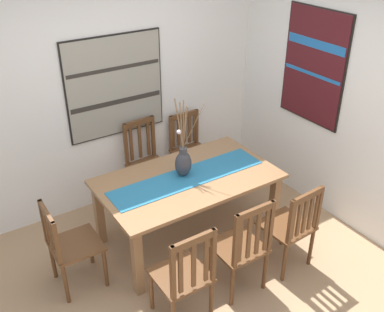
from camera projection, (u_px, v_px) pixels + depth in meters
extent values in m
cube|color=#A37F5B|center=(207.00, 289.00, 4.05)|extent=(6.40, 6.40, 0.03)
cube|color=silver|center=(109.00, 86.00, 4.75)|extent=(6.40, 0.12, 2.70)
cube|color=silver|center=(370.00, 106.00, 4.27)|extent=(0.12, 6.40, 2.70)
cube|color=#8E6642|center=(188.00, 179.00, 4.34)|extent=(1.72, 1.00, 0.03)
cube|color=#8E6642|center=(138.00, 263.00, 3.84)|extent=(0.08, 0.08, 0.69)
cube|color=#8E6642|center=(274.00, 205.00, 4.58)|extent=(0.08, 0.08, 0.69)
cube|color=#8E6642|center=(99.00, 214.00, 4.45)|extent=(0.08, 0.08, 0.69)
cube|color=#8E6642|center=(225.00, 170.00, 5.19)|extent=(0.08, 0.08, 0.69)
cube|color=#236B93|center=(188.00, 177.00, 4.33)|extent=(1.58, 0.36, 0.01)
ellipsoid|color=#333338|center=(183.00, 164.00, 4.30)|extent=(0.17, 0.14, 0.26)
cylinder|color=#333338|center=(183.00, 151.00, 4.23)|extent=(0.08, 0.08, 0.05)
cylinder|color=brown|center=(179.00, 124.00, 4.15)|extent=(0.02, 0.14, 0.46)
cylinder|color=brown|center=(181.00, 126.00, 4.15)|extent=(0.04, 0.11, 0.43)
cylinder|color=brown|center=(185.00, 128.00, 4.13)|extent=(0.06, 0.01, 0.40)
cylinder|color=brown|center=(185.00, 127.00, 4.19)|extent=(0.12, 0.12, 0.37)
cylinder|color=brown|center=(193.00, 126.00, 4.12)|extent=(0.18, 0.09, 0.44)
cylinder|color=brown|center=(183.00, 124.00, 4.18)|extent=(0.10, 0.14, 0.43)
sphere|color=silver|center=(179.00, 132.00, 4.17)|extent=(0.04, 0.04, 0.04)
cube|color=brown|center=(286.00, 225.00, 4.14)|extent=(0.44, 0.44, 0.03)
cylinder|color=brown|center=(257.00, 241.00, 4.29)|extent=(0.04, 0.04, 0.42)
cylinder|color=brown|center=(283.00, 227.00, 4.47)|extent=(0.04, 0.04, 0.42)
cylinder|color=brown|center=(284.00, 262.00, 4.03)|extent=(0.04, 0.04, 0.42)
cylinder|color=brown|center=(311.00, 247.00, 4.22)|extent=(0.04, 0.04, 0.42)
cube|color=brown|center=(291.00, 222.00, 3.80)|extent=(0.04, 0.04, 0.45)
cube|color=brown|center=(319.00, 208.00, 3.99)|extent=(0.04, 0.04, 0.45)
cube|color=brown|center=(308.00, 196.00, 3.80)|extent=(0.38, 0.05, 0.06)
cube|color=brown|center=(293.00, 222.00, 3.82)|extent=(0.04, 0.02, 0.36)
cube|color=brown|center=(299.00, 219.00, 3.86)|extent=(0.04, 0.02, 0.36)
cube|color=brown|center=(305.00, 216.00, 3.90)|extent=(0.04, 0.02, 0.36)
cube|color=brown|center=(311.00, 213.00, 3.94)|extent=(0.04, 0.02, 0.36)
cube|color=brown|center=(316.00, 210.00, 3.98)|extent=(0.04, 0.02, 0.36)
cube|color=brown|center=(150.00, 167.00, 5.07)|extent=(0.45, 0.45, 0.03)
cylinder|color=brown|center=(173.00, 185.00, 5.15)|extent=(0.04, 0.04, 0.42)
cylinder|color=brown|center=(146.00, 196.00, 4.96)|extent=(0.04, 0.04, 0.42)
cylinder|color=brown|center=(155.00, 172.00, 5.40)|extent=(0.04, 0.04, 0.42)
cylinder|color=brown|center=(129.00, 182.00, 5.20)|extent=(0.04, 0.04, 0.42)
cube|color=brown|center=(153.00, 136.00, 5.16)|extent=(0.04, 0.04, 0.51)
cube|color=brown|center=(126.00, 145.00, 4.97)|extent=(0.04, 0.04, 0.51)
cube|color=brown|center=(139.00, 122.00, 4.96)|extent=(0.38, 0.06, 0.06)
cube|color=brown|center=(148.00, 139.00, 5.14)|extent=(0.04, 0.02, 0.42)
cube|color=brown|center=(140.00, 141.00, 5.08)|extent=(0.04, 0.02, 0.42)
cube|color=brown|center=(131.00, 144.00, 5.02)|extent=(0.04, 0.02, 0.42)
cube|color=brown|center=(237.00, 247.00, 3.89)|extent=(0.42, 0.42, 0.03)
cylinder|color=brown|center=(208.00, 261.00, 4.04)|extent=(0.04, 0.04, 0.42)
cylinder|color=brown|center=(240.00, 247.00, 4.21)|extent=(0.04, 0.04, 0.42)
cylinder|color=brown|center=(232.00, 286.00, 3.78)|extent=(0.04, 0.04, 0.42)
cylinder|color=brown|center=(265.00, 270.00, 3.95)|extent=(0.04, 0.04, 0.42)
cube|color=brown|center=(236.00, 242.00, 3.53)|extent=(0.04, 0.04, 0.52)
cube|color=brown|center=(270.00, 226.00, 3.70)|extent=(0.04, 0.04, 0.52)
cube|color=brown|center=(255.00, 211.00, 3.50)|extent=(0.38, 0.04, 0.06)
cube|color=brown|center=(240.00, 241.00, 3.56)|extent=(0.04, 0.02, 0.43)
cube|color=brown|center=(249.00, 237.00, 3.60)|extent=(0.04, 0.02, 0.43)
cube|color=brown|center=(258.00, 233.00, 3.64)|extent=(0.04, 0.02, 0.43)
cube|color=brown|center=(266.00, 230.00, 3.69)|extent=(0.04, 0.02, 0.43)
cube|color=brown|center=(193.00, 153.00, 5.35)|extent=(0.42, 0.42, 0.03)
cylinder|color=brown|center=(213.00, 171.00, 5.42)|extent=(0.04, 0.04, 0.42)
cylinder|color=brown|center=(188.00, 180.00, 5.24)|extent=(0.04, 0.04, 0.42)
cylinder|color=brown|center=(197.00, 159.00, 5.68)|extent=(0.04, 0.04, 0.42)
cylinder|color=brown|center=(172.00, 167.00, 5.51)|extent=(0.04, 0.04, 0.42)
cube|color=brown|center=(196.00, 126.00, 5.46)|extent=(0.04, 0.04, 0.44)
cube|color=brown|center=(171.00, 133.00, 5.29)|extent=(0.04, 0.04, 0.44)
cube|color=brown|center=(184.00, 115.00, 5.28)|extent=(0.38, 0.03, 0.06)
cube|color=brown|center=(195.00, 128.00, 5.46)|extent=(0.04, 0.02, 0.35)
cube|color=brown|center=(189.00, 129.00, 5.42)|extent=(0.04, 0.02, 0.35)
cube|color=brown|center=(184.00, 131.00, 5.39)|extent=(0.04, 0.02, 0.35)
cube|color=brown|center=(179.00, 132.00, 5.35)|extent=(0.04, 0.02, 0.35)
cube|color=brown|center=(173.00, 134.00, 5.31)|extent=(0.04, 0.02, 0.35)
cube|color=brown|center=(76.00, 244.00, 3.91)|extent=(0.42, 0.42, 0.03)
cylinder|color=brown|center=(90.00, 245.00, 4.24)|extent=(0.04, 0.04, 0.42)
cylinder|color=brown|center=(105.00, 268.00, 3.97)|extent=(0.04, 0.04, 0.42)
cylinder|color=brown|center=(53.00, 259.00, 4.07)|extent=(0.04, 0.04, 0.42)
cylinder|color=brown|center=(66.00, 284.00, 3.80)|extent=(0.04, 0.04, 0.42)
cube|color=brown|center=(44.00, 220.00, 3.84)|extent=(0.04, 0.04, 0.42)
cube|color=brown|center=(57.00, 244.00, 3.58)|extent=(0.04, 0.04, 0.42)
cube|color=brown|center=(47.00, 214.00, 3.62)|extent=(0.04, 0.38, 0.06)
cube|color=brown|center=(46.00, 226.00, 3.80)|extent=(0.02, 0.04, 0.33)
cube|color=brown|center=(50.00, 233.00, 3.72)|extent=(0.02, 0.04, 0.33)
cube|color=brown|center=(55.00, 241.00, 3.64)|extent=(0.02, 0.04, 0.33)
cube|color=brown|center=(181.00, 275.00, 3.59)|extent=(0.42, 0.42, 0.03)
cylinder|color=brown|center=(151.00, 290.00, 3.74)|extent=(0.04, 0.04, 0.42)
cylinder|color=brown|center=(188.00, 273.00, 3.91)|extent=(0.04, 0.04, 0.42)
cylinder|color=brown|center=(211.00, 300.00, 3.65)|extent=(0.04, 0.04, 0.42)
cube|color=brown|center=(173.00, 274.00, 3.23)|extent=(0.04, 0.04, 0.50)
cube|color=brown|center=(213.00, 255.00, 3.40)|extent=(0.04, 0.04, 0.50)
cube|color=brown|center=(194.00, 241.00, 3.21)|extent=(0.38, 0.03, 0.06)
cube|color=brown|center=(181.00, 272.00, 3.27)|extent=(0.04, 0.02, 0.41)
cube|color=brown|center=(194.00, 266.00, 3.33)|extent=(0.04, 0.02, 0.41)
cube|color=brown|center=(206.00, 260.00, 3.38)|extent=(0.04, 0.02, 0.41)
cube|color=black|center=(115.00, 86.00, 4.72)|extent=(1.09, 0.04, 1.09)
cube|color=gray|center=(116.00, 87.00, 4.70)|extent=(1.06, 0.01, 1.06)
cube|color=#2D2823|center=(114.00, 69.00, 4.60)|extent=(1.03, 0.00, 0.04)
cube|color=#2D2823|center=(117.00, 102.00, 4.78)|extent=(1.03, 0.00, 0.05)
cube|color=black|center=(314.00, 66.00, 4.64)|extent=(0.04, 0.82, 1.19)
cube|color=#471419|center=(313.00, 67.00, 4.63)|extent=(0.01, 0.79, 1.16)
cube|color=#1E60A8|center=(316.00, 44.00, 4.51)|extent=(0.00, 0.76, 0.09)
cube|color=#1E60A8|center=(312.00, 74.00, 4.66)|extent=(0.00, 0.76, 0.04)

